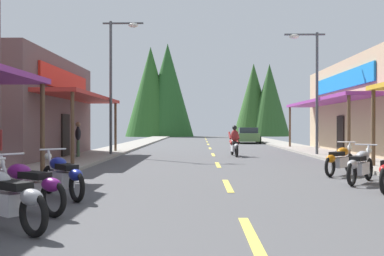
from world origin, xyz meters
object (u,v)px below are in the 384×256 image
object	(u,v)px
streetlamp_left	(116,70)
parked_car_curbside	(248,135)
rider_cruising_lead	(234,143)
motorcycle_parked_left_2	(5,197)
motorcycle_parked_left_3	(27,185)
streetlamp_right	(311,76)
motorcycle_parked_right_6	(340,159)
pedestrian_by_shop	(78,137)
motorcycle_parked_left_4	(62,175)
motorcycle_parked_right_5	(360,165)

from	to	relation	value
streetlamp_left	parked_car_curbside	xyz separation A→B (m)	(8.52, 17.10, -3.69)
streetlamp_left	rider_cruising_lead	world-z (taller)	streetlamp_left
motorcycle_parked_left_2	motorcycle_parked_left_3	world-z (taller)	same
streetlamp_left	streetlamp_right	bearing A→B (deg)	0.93
streetlamp_right	streetlamp_left	bearing A→B (deg)	-179.07
streetlamp_left	motorcycle_parked_right_6	size ratio (longest dim) A/B	4.02
streetlamp_left	pedestrian_by_shop	xyz separation A→B (m)	(-1.44, -1.84, -3.37)
streetlamp_right	pedestrian_by_shop	world-z (taller)	streetlamp_right
parked_car_curbside	streetlamp_right	bearing A→B (deg)	-172.82
motorcycle_parked_left_2	parked_car_curbside	world-z (taller)	parked_car_curbside
motorcycle_parked_right_6	rider_cruising_lead	bearing A→B (deg)	57.53
rider_cruising_lead	motorcycle_parked_left_4	bearing A→B (deg)	156.05
streetlamp_left	motorcycle_parked_left_2	distance (m)	16.18
motorcycle_parked_right_6	parked_car_curbside	xyz separation A→B (m)	(-0.07, 25.38, 0.20)
motorcycle_parked_right_5	rider_cruising_lead	xyz separation A→B (m)	(-2.55, 10.41, 0.17)
motorcycle_parked_right_5	motorcycle_parked_left_3	size ratio (longest dim) A/B	0.97
streetlamp_right	rider_cruising_lead	bearing A→B (deg)	179.61
streetlamp_left	motorcycle_parked_left_3	size ratio (longest dim) A/B	3.71
motorcycle_parked_left_3	pedestrian_by_shop	distance (m)	12.79
motorcycle_parked_left_2	streetlamp_left	bearing A→B (deg)	-48.91
parked_car_curbside	rider_cruising_lead	bearing A→B (deg)	174.21
motorcycle_parked_right_5	motorcycle_parked_left_4	size ratio (longest dim) A/B	1.05
motorcycle_parked_left_3	parked_car_curbside	xyz separation A→B (m)	(7.39, 31.47, 0.20)
motorcycle_parked_left_4	pedestrian_by_shop	size ratio (longest dim) A/B	0.98
motorcycle_parked_right_5	rider_cruising_lead	world-z (taller)	rider_cruising_lead
rider_cruising_lead	pedestrian_by_shop	world-z (taller)	pedestrian_by_shop
streetlamp_left	rider_cruising_lead	xyz separation A→B (m)	(5.97, 0.18, -3.72)
motorcycle_parked_right_6	motorcycle_parked_left_3	bearing A→B (deg)	169.56
motorcycle_parked_left_2	motorcycle_parked_left_4	bearing A→B (deg)	-52.50
motorcycle_parked_right_6	parked_car_curbside	bearing A→B (deg)	40.47
motorcycle_parked_right_6	motorcycle_parked_left_3	xyz separation A→B (m)	(-7.45, -6.09, 0.00)
motorcycle_parked_right_5	motorcycle_parked_left_4	bearing A→B (deg)	145.45
motorcycle_parked_right_6	rider_cruising_lead	size ratio (longest dim) A/B	0.79
streetlamp_left	pedestrian_by_shop	world-z (taller)	streetlamp_left
streetlamp_right	motorcycle_parked_left_3	world-z (taller)	streetlamp_right
streetlamp_right	motorcycle_parked_right_5	distance (m)	11.06
streetlamp_left	rider_cruising_lead	bearing A→B (deg)	1.77
streetlamp_right	motorcycle_parked_right_5	size ratio (longest dim) A/B	3.50
streetlamp_left	rider_cruising_lead	size ratio (longest dim) A/B	3.18
streetlamp_right	parked_car_curbside	world-z (taller)	streetlamp_right
motorcycle_parked_right_6	motorcycle_parked_left_4	size ratio (longest dim) A/B	1.00
motorcycle_parked_left_4	parked_car_curbside	size ratio (longest dim) A/B	0.39
motorcycle_parked_left_2	rider_cruising_lead	size ratio (longest dim) A/B	0.83
motorcycle_parked_right_5	motorcycle_parked_left_2	bearing A→B (deg)	163.26
motorcycle_parked_right_6	motorcycle_parked_left_4	xyz separation A→B (m)	(-7.33, -4.47, 0.00)
motorcycle_parked_right_5	parked_car_curbside	bearing A→B (deg)	36.24
motorcycle_parked_left_2	motorcycle_parked_left_4	distance (m)	2.90
rider_cruising_lead	parked_car_curbside	distance (m)	17.11
motorcycle_parked_left_4	rider_cruising_lead	xyz separation A→B (m)	(4.71, 12.94, 0.17)
motorcycle_parked_left_3	streetlamp_right	bearing A→B (deg)	-87.31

